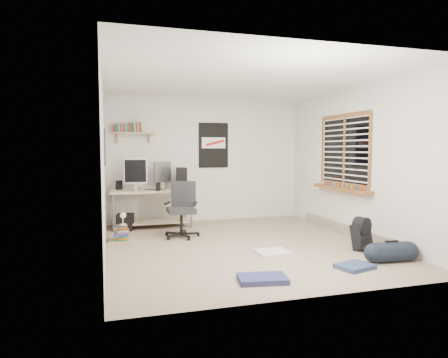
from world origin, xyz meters
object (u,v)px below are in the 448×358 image
object	(u,v)px
desk	(152,208)
office_chair	(181,208)
duffel_bag	(391,251)
backpack	(361,236)
book_stack	(122,232)

from	to	relation	value
desk	office_chair	world-z (taller)	office_chair
desk	duffel_bag	bearing A→B (deg)	-54.56
backpack	office_chair	bearing A→B (deg)	124.80
desk	office_chair	xyz separation A→B (m)	(0.38, -1.02, 0.12)
desk	office_chair	bearing A→B (deg)	-74.50
office_chair	backpack	xyz separation A→B (m)	(2.37, -1.59, -0.29)
duffel_bag	office_chair	bearing A→B (deg)	141.29
backpack	duffel_bag	size ratio (longest dim) A/B	0.73
duffel_bag	book_stack	distance (m)	4.01
desk	office_chair	size ratio (longest dim) A/B	1.63
office_chair	duffel_bag	world-z (taller)	office_chair
office_chair	book_stack	world-z (taller)	office_chair
office_chair	duffel_bag	xyz separation A→B (m)	(2.38, -2.22, -0.35)
office_chair	backpack	world-z (taller)	office_chair
duffel_bag	book_stack	xyz separation A→B (m)	(-3.34, 2.21, 0.01)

